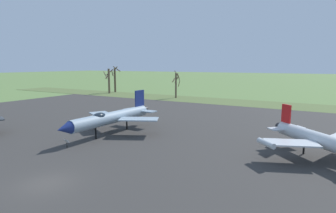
# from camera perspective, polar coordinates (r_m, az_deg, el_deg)

# --- Properties ---
(ground_plane) EXTENTS (600.00, 600.00, 0.00)m
(ground_plane) POSITION_cam_1_polar(r_m,az_deg,el_deg) (23.69, -23.60, -14.32)
(ground_plane) COLOR #607F42
(asphalt_apron) EXTENTS (98.25, 57.90, 0.05)m
(asphalt_apron) POSITION_cam_1_polar(r_m,az_deg,el_deg) (36.09, -0.81, -5.72)
(asphalt_apron) COLOR #383533
(asphalt_apron) RESTS_ON ground
(grass_verge_strip) EXTENTS (158.25, 12.00, 0.06)m
(grass_verge_strip) POSITION_cam_1_polar(r_m,az_deg,el_deg) (68.00, 14.44, 0.77)
(grass_verge_strip) COLOR #586A38
(grass_verge_strip) RESTS_ON ground
(jet_fighter_front_left) EXTENTS (11.78, 15.58, 5.25)m
(jet_fighter_front_left) POSITION_cam_1_polar(r_m,az_deg,el_deg) (36.39, -11.59, -2.20)
(jet_fighter_front_left) COLOR #8EA3B2
(jet_fighter_front_left) RESTS_ON ground
(info_placard_front_left) EXTENTS (0.58, 0.24, 0.95)m
(info_placard_front_left) POSITION_cam_1_polar(r_m,az_deg,el_deg) (32.16, -19.97, -6.96)
(info_placard_front_left) COLOR black
(info_placard_front_left) RESTS_ON ground
(jet_fighter_front_right) EXTENTS (11.92, 11.84, 4.66)m
(jet_fighter_front_right) POSITION_cam_1_polar(r_m,az_deg,el_deg) (28.92, 30.12, -6.46)
(jet_fighter_front_right) COLOR silver
(jet_fighter_front_right) RESTS_ON ground
(bare_tree_far_left) EXTENTS (2.95, 2.57, 8.45)m
(bare_tree_far_left) POSITION_cam_1_polar(r_m,az_deg,el_deg) (92.27, -10.77, 5.54)
(bare_tree_far_left) COLOR brown
(bare_tree_far_left) RESTS_ON ground
(bare_tree_left_of_center) EXTENTS (2.38, 3.18, 7.70)m
(bare_tree_left_of_center) POSITION_cam_1_polar(r_m,az_deg,el_deg) (88.69, -12.00, 5.30)
(bare_tree_left_of_center) COLOR brown
(bare_tree_left_of_center) RESTS_ON ground
(bare_tree_center) EXTENTS (2.19, 2.44, 7.41)m
(bare_tree_center) POSITION_cam_1_polar(r_m,az_deg,el_deg) (74.89, 1.67, 4.62)
(bare_tree_center) COLOR brown
(bare_tree_center) RESTS_ON ground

